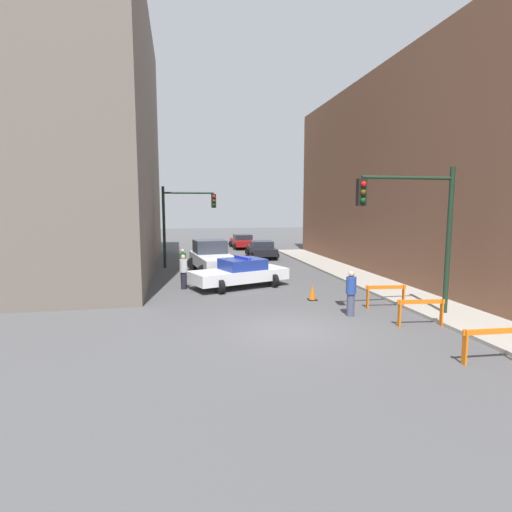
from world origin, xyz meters
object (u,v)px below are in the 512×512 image
parked_car_near (262,249)px  barrier_front (491,340)px  parked_car_mid (242,241)px  barrier_mid (421,308)px  police_car (240,273)px  pedestrian_sidewalk (351,293)px  barrier_back (386,293)px  traffic_cone (312,293)px  white_truck (213,258)px  pedestrian_crossing (184,271)px  traffic_light_near (420,219)px  pedestrian_corner (183,264)px  traffic_light_far (181,215)px

parked_car_near → barrier_front: size_ratio=2.75×
parked_car_mid → barrier_mid: (1.82, -25.49, -0.06)m
police_car → barrier_front: (4.74, -10.68, -0.11)m
police_car → pedestrian_sidewalk: bearing=-172.2°
barrier_back → traffic_cone: 3.00m
white_truck → barrier_mid: white_truck is taller
white_truck → pedestrian_sidewalk: size_ratio=3.38×
pedestrian_crossing → traffic_light_near: bearing=172.1°
pedestrian_crossing → barrier_back: (7.67, -5.20, -0.24)m
pedestrian_corner → pedestrian_sidewalk: 10.40m
barrier_mid → barrier_back: 2.41m
traffic_light_far → pedestrian_crossing: (-0.03, -7.06, -2.54)m
traffic_light_near → barrier_mid: bearing=-115.2°
parked_car_near → barrier_back: bearing=-81.1°
parked_car_near → barrier_mid: 18.44m
parked_car_near → parked_car_mid: bearing=96.1°
barrier_front → pedestrian_crossing: bearing=124.7°
parked_car_mid → parked_car_near: bearing=-87.6°
traffic_light_near → traffic_cone: bearing=130.3°
traffic_light_far → barrier_back: size_ratio=3.26×
pedestrian_crossing → barrier_mid: 10.75m
pedestrian_sidewalk → traffic_cone: bearing=-91.4°
pedestrian_crossing → traffic_light_far: bearing=-58.7°
traffic_light_far → police_car: 8.10m
police_car → pedestrian_crossing: bearing=67.9°
barrier_mid → traffic_cone: bearing=118.3°
barrier_front → traffic_cone: size_ratio=2.44×
police_car → white_truck: bearing=-8.6°
white_truck → pedestrian_corner: white_truck is taller
pedestrian_crossing → barrier_back: pedestrian_crossing is taller
barrier_mid → traffic_cone: barrier_mid is taller
pedestrian_crossing → barrier_front: size_ratio=1.04×
traffic_light_near → pedestrian_corner: size_ratio=3.13×
barrier_front → parked_car_mid: bearing=93.4°
traffic_light_near → barrier_front: bearing=-98.1°
traffic_light_far → barrier_mid: bearing=-62.7°
traffic_light_near → traffic_cone: size_ratio=7.93×
police_car → pedestrian_crossing: 2.73m
traffic_light_far → parked_car_mid: (5.74, 10.82, -2.72)m
parked_car_near → barrier_mid: parked_car_near is taller
barrier_mid → traffic_cone: 4.82m
pedestrian_crossing → pedestrian_corner: 2.61m
traffic_light_near → barrier_back: 3.26m
traffic_light_near → white_truck: (-6.26, 11.07, -2.62)m
traffic_light_near → pedestrian_crossing: bearing=140.6°
parked_car_mid → pedestrian_sidewalk: 23.87m
parked_car_near → pedestrian_sidewalk: 16.76m
traffic_light_near → pedestrian_sidewalk: 3.52m
traffic_cone → pedestrian_sidewalk: bearing=-78.3°
traffic_light_far → barrier_front: bearing=-67.4°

